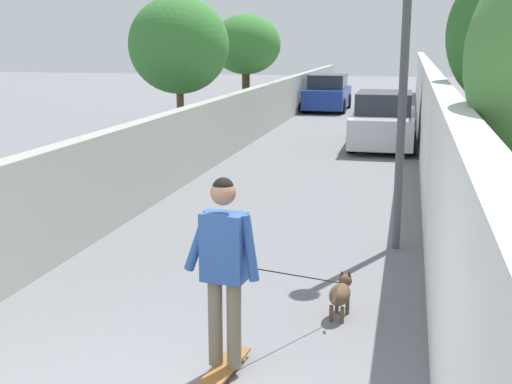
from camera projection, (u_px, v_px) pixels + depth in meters
name	position (u px, v px, depth m)	size (l,w,h in m)	color
ground_plane	(329.00, 150.00, 18.22)	(80.00, 80.00, 0.00)	slate
wall_left	(220.00, 129.00, 16.70)	(48.00, 0.30, 1.56)	#999E93
fence_right	(429.00, 119.00, 15.50)	(48.00, 0.30, 2.30)	white
tree_left_near	(179.00, 45.00, 17.50)	(2.65, 2.65, 4.12)	brown
tree_left_far	(246.00, 45.00, 23.13)	(2.44, 2.44, 3.86)	#473523
lamp_post	(406.00, 28.00, 8.96)	(0.36, 0.36, 4.58)	#4C4C51
skateboard	(225.00, 367.00, 5.99)	(0.82, 0.30, 0.08)	brown
person_skateboarder	(224.00, 258.00, 5.76)	(0.26, 0.72, 1.73)	#726651
dog	(340.00, 293.00, 7.19)	(1.82, 1.02, 1.06)	brown
car_near	(384.00, 121.00, 18.80)	(4.23, 1.80, 1.54)	silver
car_far	(327.00, 94.00, 28.56)	(3.90, 1.80, 1.54)	navy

